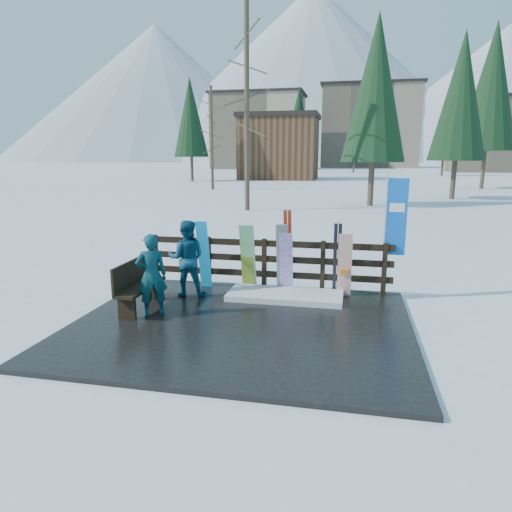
% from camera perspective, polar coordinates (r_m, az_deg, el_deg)
% --- Properties ---
extents(ground, '(700.00, 700.00, 0.00)m').
position_cam_1_polar(ground, '(8.34, -1.85, -8.83)').
color(ground, white).
rests_on(ground, ground).
extents(deck, '(6.00, 5.00, 0.08)m').
position_cam_1_polar(deck, '(8.33, -1.85, -8.57)').
color(deck, black).
rests_on(deck, ground).
extents(fence, '(5.60, 0.10, 1.15)m').
position_cam_1_polar(fence, '(10.19, 1.04, -0.56)').
color(fence, black).
rests_on(fence, deck).
extents(snow_patch, '(2.40, 1.00, 0.12)m').
position_cam_1_polar(snow_patch, '(9.68, 3.65, -4.94)').
color(snow_patch, white).
rests_on(snow_patch, deck).
extents(bench, '(0.41, 1.50, 0.97)m').
position_cam_1_polar(bench, '(9.17, -14.62, -3.35)').
color(bench, black).
rests_on(bench, deck).
extents(snowboard_0, '(0.26, 0.34, 1.56)m').
position_cam_1_polar(snowboard_0, '(10.29, -6.54, 0.17)').
color(snowboard_0, '#14B1F7').
rests_on(snowboard_0, deck).
extents(snowboard_1, '(0.30, 0.39, 1.51)m').
position_cam_1_polar(snowboard_1, '(10.02, -0.96, -0.23)').
color(snowboard_1, silver).
rests_on(snowboard_1, deck).
extents(snowboard_2, '(0.28, 0.35, 1.50)m').
position_cam_1_polar(snowboard_2, '(10.03, -1.12, -0.23)').
color(snowboard_2, '#E4FF31').
rests_on(snowboard_2, deck).
extents(snowboard_3, '(0.29, 0.32, 1.35)m').
position_cam_1_polar(snowboard_3, '(9.89, 3.79, -0.88)').
color(snowboard_3, white).
rests_on(snowboard_3, deck).
extents(snowboard_4, '(0.26, 0.31, 1.54)m').
position_cam_1_polar(snowboard_4, '(9.88, 3.34, -0.34)').
color(snowboard_4, black).
rests_on(snowboard_4, deck).
extents(snowboard_5, '(0.29, 0.22, 1.37)m').
position_cam_1_polar(snowboard_5, '(9.80, 11.03, -1.14)').
color(snowboard_5, white).
rests_on(snowboard_5, deck).
extents(ski_pair_a, '(0.17, 0.36, 1.84)m').
position_cam_1_polar(ski_pair_a, '(9.90, 4.00, 0.57)').
color(ski_pair_a, '#A72914').
rests_on(ski_pair_a, deck).
extents(ski_pair_b, '(0.17, 0.27, 1.58)m').
position_cam_1_polar(ski_pair_b, '(9.85, 10.10, -0.42)').
color(ski_pair_b, black).
rests_on(ski_pair_b, deck).
extents(rental_flag, '(0.45, 0.04, 2.60)m').
position_cam_1_polar(rental_flag, '(9.94, 16.83, 4.13)').
color(rental_flag, silver).
rests_on(rental_flag, deck).
extents(person_front, '(0.68, 0.62, 1.56)m').
position_cam_1_polar(person_front, '(8.68, -12.92, -2.34)').
color(person_front, '#105B51').
rests_on(person_front, deck).
extents(person_back, '(0.91, 0.78, 1.63)m').
position_cam_1_polar(person_back, '(9.80, -8.65, -0.28)').
color(person_back, navy).
rests_on(person_back, deck).
extents(resort_buildings, '(73.00, 87.60, 22.60)m').
position_cam_1_polar(resort_buildings, '(123.16, 11.81, 15.22)').
color(resort_buildings, tan).
rests_on(resort_buildings, ground).
extents(trees, '(42.29, 68.81, 14.27)m').
position_cam_1_polar(trees, '(56.01, 14.00, 15.05)').
color(trees, '#382B1E').
rests_on(trees, ground).
extents(mountains, '(520.00, 260.00, 120.00)m').
position_cam_1_polar(mountains, '(339.49, 10.22, 20.11)').
color(mountains, white).
rests_on(mountains, ground).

